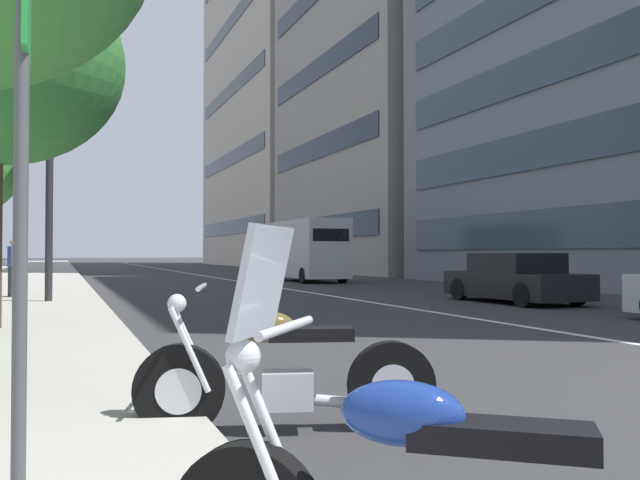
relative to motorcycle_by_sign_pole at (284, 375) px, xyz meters
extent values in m
cube|color=silver|center=(32.73, -6.36, -0.42)|extent=(110.00, 0.16, 0.01)
cube|color=black|center=(-2.76, 0.12, 0.28)|extent=(0.56, 0.64, 0.10)
ellipsoid|color=navy|center=(-2.55, 0.40, 0.34)|extent=(0.47, 0.51, 0.24)
cylinder|color=silver|center=(-2.29, 0.86, 0.18)|extent=(0.23, 0.28, 0.64)
cylinder|color=silver|center=(-2.17, 0.78, 0.18)|extent=(0.23, 0.28, 0.64)
cylinder|color=silver|center=(-2.28, 0.76, 0.64)|extent=(0.50, 0.39, 0.04)
sphere|color=silver|center=(-2.17, 0.90, 0.52)|extent=(0.14, 0.14, 0.14)
cube|color=#B2BCC6|center=(-2.22, 0.84, 0.82)|extent=(0.42, 0.36, 0.44)
cylinder|color=black|center=(0.21, 0.75, -0.09)|extent=(0.30, 0.68, 0.68)
cylinder|color=silver|center=(0.21, 0.75, -0.09)|extent=(0.22, 0.36, 0.34)
cylinder|color=black|center=(-0.23, -0.79, -0.09)|extent=(0.30, 0.68, 0.68)
cylinder|color=silver|center=(-0.23, -0.79, -0.09)|extent=(0.22, 0.36, 0.34)
cube|color=silver|center=(-0.01, -0.02, -0.11)|extent=(0.35, 0.44, 0.28)
cube|color=black|center=(-0.06, -0.19, 0.31)|extent=(0.39, 0.68, 0.10)
ellipsoid|color=brown|center=(0.04, 0.14, 0.37)|extent=(0.36, 0.51, 0.24)
cylinder|color=silver|center=(0.12, 0.69, 0.22)|extent=(0.13, 0.32, 0.64)
cylinder|color=silver|center=(0.26, 0.65, 0.22)|extent=(0.13, 0.32, 0.64)
cylinder|color=silver|center=(0.17, 0.59, 0.67)|extent=(0.59, 0.20, 0.04)
sphere|color=silver|center=(0.22, 0.77, 0.55)|extent=(0.14, 0.14, 0.14)
cylinder|color=silver|center=(0.05, -0.33, -0.23)|extent=(0.28, 0.68, 0.16)
cube|color=black|center=(9.87, -9.97, 0.06)|extent=(4.22, 1.87, 0.67)
cube|color=black|center=(9.83, -9.97, 0.66)|extent=(2.16, 1.71, 0.53)
cylinder|color=black|center=(11.26, -9.12, -0.12)|extent=(0.62, 0.22, 0.62)
cylinder|color=black|center=(11.27, -10.81, -0.12)|extent=(0.62, 0.22, 0.62)
cylinder|color=black|center=(8.48, -9.14, -0.12)|extent=(0.62, 0.22, 0.62)
cylinder|color=black|center=(8.49, -10.82, -0.12)|extent=(0.62, 0.22, 0.62)
cube|color=#B7B7BC|center=(24.29, -9.39, 1.13)|extent=(5.79, 2.09, 2.68)
cube|color=black|center=(21.42, -9.36, 1.72)|extent=(0.06, 1.71, 0.56)
cylinder|color=black|center=(26.26, -8.49, -0.07)|extent=(0.72, 0.27, 0.72)
cylinder|color=black|center=(26.24, -10.32, -0.07)|extent=(0.72, 0.27, 0.72)
cylinder|color=black|center=(22.34, -8.45, -0.07)|extent=(0.72, 0.27, 0.72)
cylinder|color=black|center=(22.32, -10.29, -0.07)|extent=(0.72, 0.27, 0.72)
cylinder|color=#47494C|center=(-1.66, 1.73, 0.97)|extent=(0.06, 0.06, 2.49)
cube|color=#1E8C33|center=(-1.66, 1.71, 1.96)|extent=(0.32, 0.02, 0.40)
cylinder|color=#232326|center=(13.02, 1.86, 3.86)|extent=(0.18, 0.18, 8.29)
cube|color=#194C99|center=(12.67, 1.86, 4.15)|extent=(0.56, 0.03, 1.10)
cube|color=#194C99|center=(13.37, 1.86, 4.15)|extent=(0.56, 0.03, 1.10)
cube|color=#2D2D33|center=(15.15, 2.77, 0.13)|extent=(0.38, 0.33, 0.83)
cube|color=#33478C|center=(15.15, 2.77, 0.83)|extent=(0.46, 0.37, 0.57)
sphere|color=tan|center=(15.15, 2.77, 1.23)|extent=(0.22, 0.22, 0.22)
cube|color=#384756|center=(11.43, -15.25, 1.84)|extent=(25.50, 0.08, 1.50)
cube|color=#384756|center=(11.43, -15.25, 4.89)|extent=(25.50, 0.08, 1.50)
cube|color=#384756|center=(11.43, -15.25, 7.94)|extent=(25.50, 0.08, 1.50)
cube|color=gray|center=(37.72, -23.71, 19.27)|extent=(20.64, 16.84, 39.39)
cube|color=#232D3D|center=(37.72, -15.25, 2.72)|extent=(18.58, 0.08, 1.50)
cube|color=#232D3D|center=(37.72, -15.25, 8.37)|extent=(18.58, 0.08, 1.50)
cube|color=#232D3D|center=(37.72, -15.25, 14.02)|extent=(18.58, 0.08, 1.50)
cube|color=beige|center=(63.71, -23.61, 25.36)|extent=(28.64, 16.65, 51.57)
cube|color=#2D3842|center=(63.71, -15.25, 3.70)|extent=(25.77, 0.08, 1.50)
cube|color=#2D3842|center=(63.71, -15.25, 11.09)|extent=(25.77, 0.08, 1.50)
cube|color=#2D3842|center=(63.71, -15.25, 18.48)|extent=(25.77, 0.08, 1.50)
cube|color=#2D3842|center=(63.71, -15.25, 25.87)|extent=(25.77, 0.08, 1.50)
camera|label=1|loc=(-4.66, 1.57, 0.92)|focal=36.49mm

